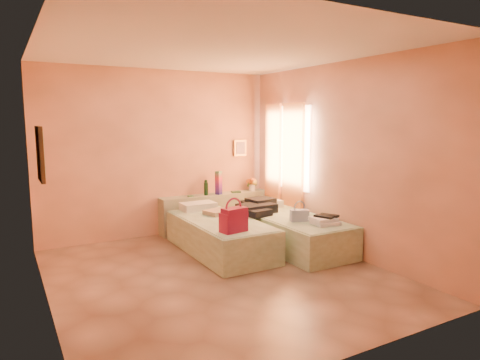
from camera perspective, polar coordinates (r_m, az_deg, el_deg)
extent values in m
plane|color=tan|center=(5.61, -2.74, -12.50)|extent=(4.50, 4.50, 0.00)
cube|color=#FDAF86|center=(7.36, -10.71, 3.46)|extent=(4.00, 0.02, 2.80)
cube|color=#FDAF86|center=(4.75, -24.96, 0.42)|extent=(0.02, 4.50, 2.80)
cube|color=#FDAF86|center=(6.43, 13.33, 2.74)|extent=(0.02, 4.50, 2.80)
cube|color=silver|center=(5.32, -2.95, 17.01)|extent=(4.00, 4.50, 0.02)
cube|color=#FFCE9E|center=(7.38, 6.64, 4.33)|extent=(0.02, 1.10, 1.40)
cube|color=orange|center=(7.26, 7.03, 1.49)|extent=(0.05, 0.55, 2.20)
cube|color=orange|center=(7.75, 4.40, 1.94)|extent=(0.05, 0.45, 2.20)
cube|color=#312415|center=(5.13, -25.11, 3.16)|extent=(0.04, 0.50, 0.60)
cube|color=#B1883B|center=(7.96, 0.00, 4.29)|extent=(0.25, 0.04, 0.30)
cube|color=#9EA688|center=(7.75, -3.28, -4.23)|extent=(2.05, 0.30, 0.65)
cube|color=beige|center=(6.44, -2.66, -7.45)|extent=(0.91, 2.00, 0.50)
cube|color=beige|center=(6.68, 6.98, -6.95)|extent=(0.91, 2.00, 0.50)
cylinder|color=#14391F|center=(7.55, -4.56, -1.06)|extent=(0.08, 0.08, 0.26)
cube|color=maroon|center=(7.61, -2.87, -0.38)|extent=(0.12, 0.12, 0.41)
cylinder|color=#4A8859|center=(7.44, -6.62, -2.13)|extent=(0.14, 0.14, 0.03)
cube|color=#223F2B|center=(7.81, -0.55, -1.60)|extent=(0.19, 0.15, 0.03)
cube|color=silver|center=(8.00, 1.63, -0.42)|extent=(0.28, 0.28, 0.29)
cube|color=maroon|center=(5.66, -0.86, -5.31)|extent=(0.38, 0.25, 0.33)
cube|color=#9F8366|center=(6.74, -2.95, -4.27)|extent=(0.46, 0.40, 0.07)
cube|color=black|center=(6.86, 2.59, -3.57)|extent=(0.68, 0.68, 0.18)
cube|color=#3C5690|center=(6.32, 7.92, -4.70)|extent=(0.29, 0.19, 0.17)
cube|color=white|center=(6.19, 11.32, -5.37)|extent=(0.39, 0.34, 0.10)
cube|color=black|center=(6.21, 11.52, -4.74)|extent=(0.29, 0.33, 0.03)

